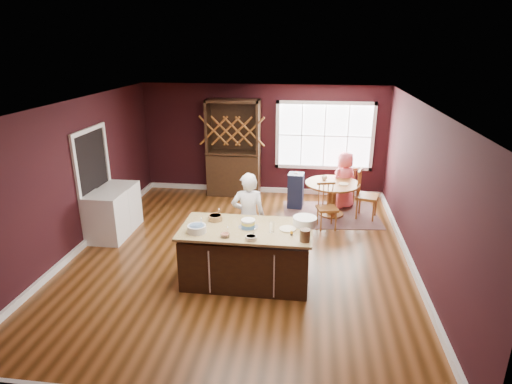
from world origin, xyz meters
TOP-DOWN VIEW (x-y plane):
  - room_shell at (0.00, 0.00)m, footprint 7.00×7.00m
  - window at (1.50, 3.47)m, footprint 2.36×0.10m
  - doorway at (-2.97, 0.60)m, footprint 0.08×1.26m
  - kitchen_island at (0.24, -0.84)m, footprint 2.04×1.07m
  - dining_table at (1.69, 2.13)m, footprint 1.18×1.18m
  - baker at (0.16, -0.12)m, footprint 0.63×0.46m
  - layer_cake at (0.27, -0.81)m, footprint 0.31×0.31m
  - bowl_blue at (-0.48, -1.09)m, footprint 0.29×0.29m
  - bowl_yellow at (-0.30, -0.60)m, footprint 0.23×0.23m
  - bowl_pink at (-0.03, -1.20)m, footprint 0.15×0.15m
  - bowl_olive at (0.37, -1.25)m, footprint 0.17×0.17m
  - drinking_glass at (0.65, -0.93)m, footprint 0.08×0.08m
  - dinner_plate at (0.88, -0.81)m, footprint 0.26×0.26m
  - white_tub at (1.14, -0.60)m, footprint 0.38×0.38m
  - stoneware_crock at (1.15, -1.19)m, footprint 0.15×0.15m
  - toy_figurine at (0.95, -1.02)m, footprint 0.04×0.04m
  - rug at (1.69, 2.13)m, footprint 2.21×1.78m
  - chair_east at (2.44, 2.06)m, footprint 0.55×0.56m
  - chair_south at (1.57, 1.40)m, footprint 0.48×0.46m
  - chair_north at (2.06, 2.94)m, footprint 0.44×0.42m
  - seated_woman at (1.98, 2.63)m, footprint 0.77×0.72m
  - high_chair at (0.88, 2.49)m, footprint 0.37×0.37m
  - toddler at (0.94, 2.48)m, footprint 0.18×0.14m
  - table_plate at (1.91, 2.05)m, footprint 0.22×0.22m
  - table_cup at (1.51, 2.30)m, footprint 0.14×0.14m
  - hutch at (-0.69, 3.22)m, footprint 1.29×0.54m
  - washer at (-2.64, 0.28)m, footprint 0.65×0.63m
  - dryer at (-2.64, 0.92)m, footprint 0.64×0.62m

SIDE VIEW (x-z plane):
  - rug at x=1.69m, z-range 0.00..0.01m
  - high_chair at x=0.88m, z-range 0.00..0.85m
  - kitchen_island at x=0.24m, z-range -0.02..0.90m
  - dryer at x=-2.64m, z-range 0.00..0.92m
  - chair_north at x=2.06m, z-range 0.00..0.93m
  - washer at x=-2.64m, z-range 0.00..0.94m
  - chair_south at x=1.57m, z-range 0.00..0.95m
  - dining_table at x=1.69m, z-range 0.16..0.91m
  - chair_east at x=2.44m, z-range 0.00..1.10m
  - seated_woman at x=1.98m, z-range 0.00..1.32m
  - table_plate at x=1.91m, z-range 0.75..0.77m
  - baker at x=0.16m, z-range 0.00..1.59m
  - table_cup at x=1.51m, z-range 0.75..0.85m
  - toddler at x=0.94m, z-range 0.68..0.94m
  - dinner_plate at x=0.88m, z-range 0.92..0.94m
  - bowl_pink at x=-0.03m, z-range 0.92..0.97m
  - bowl_olive at x=0.37m, z-range 0.92..0.98m
  - toy_figurine at x=0.95m, z-range 0.92..0.99m
  - bowl_yellow at x=-0.30m, z-range 0.92..1.01m
  - bowl_blue at x=-0.48m, z-range 0.92..1.03m
  - layer_cake at x=0.27m, z-range 0.92..1.05m
  - white_tub at x=1.14m, z-range 0.92..1.05m
  - drinking_glass at x=0.65m, z-range 0.92..1.08m
  - stoneware_crock at x=1.15m, z-range 0.92..1.10m
  - doorway at x=-2.97m, z-range -0.04..2.09m
  - hutch at x=-0.69m, z-range 0.00..2.36m
  - room_shell at x=0.00m, z-range -2.15..4.85m
  - window at x=1.50m, z-range 0.67..2.33m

